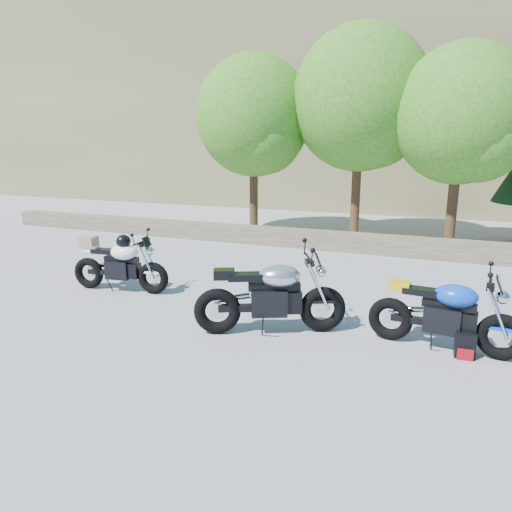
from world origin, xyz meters
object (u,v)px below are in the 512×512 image
(silver_bike, at_px, (271,297))
(backpack, at_px, (465,345))
(white_bike, at_px, (119,263))
(blue_bike, at_px, (445,315))

(silver_bike, height_order, backpack, silver_bike)
(silver_bike, xyz_separation_m, backpack, (2.71, 0.21, -0.40))
(silver_bike, bearing_deg, white_bike, 140.97)
(blue_bike, xyz_separation_m, backpack, (0.28, -0.16, -0.34))
(blue_bike, bearing_deg, backpack, -24.92)
(blue_bike, distance_m, backpack, 0.47)
(silver_bike, distance_m, white_bike, 3.60)
(silver_bike, xyz_separation_m, blue_bike, (2.43, 0.37, -0.06))
(silver_bike, height_order, blue_bike, silver_bike)
(white_bike, relative_size, backpack, 5.83)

